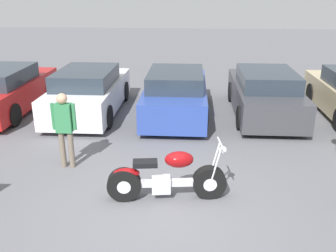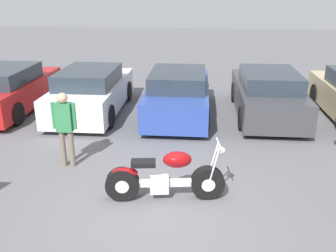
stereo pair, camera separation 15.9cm
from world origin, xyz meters
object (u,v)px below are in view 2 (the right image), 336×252
at_px(parked_car_white, 92,92).
at_px(parked_car_blue, 178,94).
at_px(parked_car_red, 8,90).
at_px(person_standing, 65,124).
at_px(motorcycle, 164,178).
at_px(parked_car_dark_grey, 267,94).

xyz_separation_m(parked_car_white, parked_car_blue, (2.65, -0.03, 0.00)).
xyz_separation_m(parked_car_red, person_standing, (3.14, -3.67, 0.32)).
distance_m(motorcycle, parked_car_blue, 4.81).
distance_m(motorcycle, parked_car_red, 7.20).
xyz_separation_m(parked_car_red, parked_car_dark_grey, (7.96, 0.18, 0.00)).
xyz_separation_m(parked_car_red, parked_car_blue, (5.30, -0.01, 0.00)).
distance_m(parked_car_white, parked_car_dark_grey, 5.31).
bearing_deg(person_standing, parked_car_red, 130.55).
bearing_deg(person_standing, parked_car_white, 97.54).
xyz_separation_m(parked_car_dark_grey, person_standing, (-4.82, -3.85, 0.32)).
height_order(parked_car_white, parked_car_blue, same).
height_order(parked_car_red, parked_car_dark_grey, same).
distance_m(parked_car_red, parked_car_dark_grey, 7.96).
xyz_separation_m(motorcycle, parked_car_white, (-2.70, 4.83, 0.24)).
xyz_separation_m(parked_car_blue, person_standing, (-2.17, -3.66, 0.32)).
bearing_deg(parked_car_blue, parked_car_dark_grey, 4.22).
bearing_deg(parked_car_dark_grey, parked_car_white, -178.16).
distance_m(parked_car_blue, person_standing, 4.26).
distance_m(motorcycle, parked_car_white, 5.54).
distance_m(parked_car_white, parked_car_blue, 2.65).
height_order(parked_car_white, parked_car_dark_grey, same).
relative_size(parked_car_white, person_standing, 2.61).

